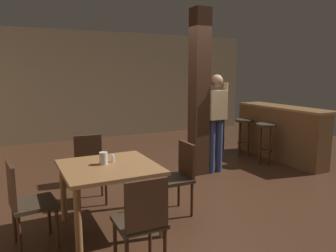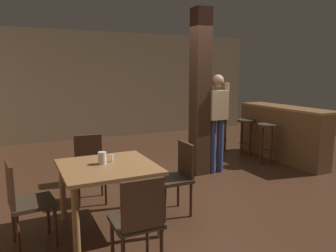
# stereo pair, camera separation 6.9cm
# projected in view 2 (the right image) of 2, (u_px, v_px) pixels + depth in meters

# --- Properties ---
(ground_plane) EXTENTS (10.80, 10.80, 0.00)m
(ground_plane) POSITION_uv_depth(u_px,v_px,m) (205.00, 186.00, 5.14)
(ground_plane) COLOR #382114
(wall_back) EXTENTS (8.00, 0.10, 2.80)m
(wall_back) POSITION_uv_depth(u_px,v_px,m) (119.00, 85.00, 8.92)
(wall_back) COLOR #756047
(wall_back) RESTS_ON ground_plane
(pillar) EXTENTS (0.28, 0.28, 2.80)m
(pillar) POSITION_uv_depth(u_px,v_px,m) (200.00, 94.00, 5.54)
(pillar) COLOR #382114
(pillar) RESTS_ON ground_plane
(dining_table) EXTENTS (1.02, 1.02, 0.74)m
(dining_table) POSITION_uv_depth(u_px,v_px,m) (108.00, 175.00, 3.66)
(dining_table) COLOR brown
(dining_table) RESTS_ON ground_plane
(chair_north) EXTENTS (0.46, 0.46, 0.89)m
(chair_north) POSITION_uv_depth(u_px,v_px,m) (90.00, 165.00, 4.50)
(chair_north) COLOR #2D2319
(chair_north) RESTS_ON ground_plane
(chair_east) EXTENTS (0.42, 0.42, 0.89)m
(chair_east) POSITION_uv_depth(u_px,v_px,m) (178.00, 174.00, 4.08)
(chair_east) COLOR #2D2319
(chair_east) RESTS_ON ground_plane
(chair_west) EXTENTS (0.46, 0.46, 0.89)m
(chair_west) POSITION_uv_depth(u_px,v_px,m) (24.00, 199.00, 3.28)
(chair_west) COLOR #2D2319
(chair_west) RESTS_ON ground_plane
(chair_south) EXTENTS (0.43, 0.43, 0.89)m
(chair_south) POSITION_uv_depth(u_px,v_px,m) (139.00, 219.00, 2.84)
(chair_south) COLOR #2D2319
(chair_south) RESTS_ON ground_plane
(napkin_cup) EXTENTS (0.09, 0.09, 0.14)m
(napkin_cup) POSITION_uv_depth(u_px,v_px,m) (102.00, 158.00, 3.68)
(napkin_cup) COLOR beige
(napkin_cup) RESTS_ON dining_table
(salt_shaker) EXTENTS (0.03, 0.03, 0.08)m
(salt_shaker) POSITION_uv_depth(u_px,v_px,m) (112.00, 158.00, 3.77)
(salt_shaker) COLOR silver
(salt_shaker) RESTS_ON dining_table
(standing_person) EXTENTS (0.47, 0.21, 1.72)m
(standing_person) POSITION_uv_depth(u_px,v_px,m) (217.00, 116.00, 5.66)
(standing_person) COLOR tan
(standing_person) RESTS_ON ground_plane
(bar_counter) EXTENTS (0.56, 2.13, 1.08)m
(bar_counter) POSITION_uv_depth(u_px,v_px,m) (282.00, 133.00, 6.56)
(bar_counter) COLOR brown
(bar_counter) RESTS_ON ground_plane
(bar_stool_near) EXTENTS (0.37, 0.37, 0.79)m
(bar_stool_near) POSITION_uv_depth(u_px,v_px,m) (267.00, 134.00, 6.20)
(bar_stool_near) COLOR #2D2319
(bar_stool_near) RESTS_ON ground_plane
(bar_stool_mid) EXTENTS (0.38, 0.38, 0.79)m
(bar_stool_mid) POSITION_uv_depth(u_px,v_px,m) (246.00, 128.00, 6.83)
(bar_stool_mid) COLOR #2D2319
(bar_stool_mid) RESTS_ON ground_plane
(bar_stool_far) EXTENTS (0.34, 0.34, 0.78)m
(bar_stool_far) POSITION_uv_depth(u_px,v_px,m) (222.00, 125.00, 7.37)
(bar_stool_far) COLOR #2D2319
(bar_stool_far) RESTS_ON ground_plane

